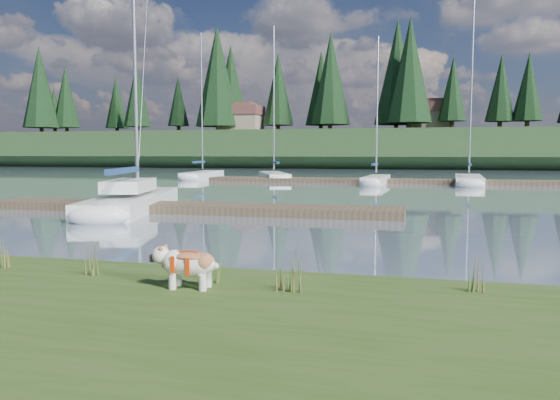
# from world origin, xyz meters

# --- Properties ---
(ground) EXTENTS (200.00, 200.00, 0.00)m
(ground) POSITION_xyz_m (0.00, 30.00, 0.00)
(ground) COLOR gray
(ground) RESTS_ON ground
(ridge) EXTENTS (200.00, 20.00, 5.00)m
(ridge) POSITION_xyz_m (0.00, 73.00, 2.50)
(ridge) COLOR #1D3419
(ridge) RESTS_ON ground
(bulldog) EXTENTS (0.96, 0.44, 0.57)m
(bulldog) POSITION_xyz_m (1.33, -2.90, 0.71)
(bulldog) COLOR silver
(bulldog) RESTS_ON bank
(sailboat_main) EXTENTS (4.52, 10.16, 14.26)m
(sailboat_main) POSITION_xyz_m (-6.64, 10.17, 0.42)
(sailboat_main) COLOR white
(sailboat_main) RESTS_ON ground
(dock_near) EXTENTS (16.00, 2.00, 0.30)m
(dock_near) POSITION_xyz_m (-4.00, 9.00, 0.15)
(dock_near) COLOR #4C3D2C
(dock_near) RESTS_ON ground
(dock_far) EXTENTS (26.00, 2.20, 0.30)m
(dock_far) POSITION_xyz_m (2.00, 30.00, 0.15)
(dock_far) COLOR #4C3D2C
(dock_far) RESTS_ON ground
(sailboat_bg_0) EXTENTS (2.39, 8.58, 12.22)m
(sailboat_bg_0) POSITION_xyz_m (-13.41, 34.17, 0.32)
(sailboat_bg_0) COLOR white
(sailboat_bg_0) RESTS_ON ground
(sailboat_bg_1) EXTENTS (4.67, 8.22, 12.26)m
(sailboat_bg_1) POSITION_xyz_m (-7.16, 33.34, 0.33)
(sailboat_bg_1) COLOR white
(sailboat_bg_1) RESTS_ON ground
(sailboat_bg_2) EXTENTS (1.66, 6.75, 10.20)m
(sailboat_bg_2) POSITION_xyz_m (1.60, 29.04, 0.33)
(sailboat_bg_2) COLOR white
(sailboat_bg_2) RESTS_ON ground
(sailboat_bg_3) EXTENTS (2.20, 8.87, 12.82)m
(sailboat_bg_3) POSITION_xyz_m (7.86, 31.05, 0.32)
(sailboat_bg_3) COLOR white
(sailboat_bg_3) RESTS_ON ground
(weed_0) EXTENTS (0.17, 0.14, 0.61)m
(weed_0) POSITION_xyz_m (-0.43, -2.50, 0.60)
(weed_0) COLOR #475B23
(weed_0) RESTS_ON bank
(weed_1) EXTENTS (0.17, 0.14, 0.56)m
(weed_1) POSITION_xyz_m (1.58, -2.58, 0.59)
(weed_1) COLOR #475B23
(weed_1) RESTS_ON bank
(weed_2) EXTENTS (0.17, 0.14, 0.67)m
(weed_2) POSITION_xyz_m (2.80, -2.80, 0.63)
(weed_2) COLOR #475B23
(weed_2) RESTS_ON bank
(weed_3) EXTENTS (0.17, 0.14, 0.53)m
(weed_3) POSITION_xyz_m (-2.12, -2.44, 0.57)
(weed_3) COLOR #475B23
(weed_3) RESTS_ON bank
(weed_4) EXTENTS (0.17, 0.14, 0.40)m
(weed_4) POSITION_xyz_m (2.65, -2.70, 0.52)
(weed_4) COLOR #475B23
(weed_4) RESTS_ON bank
(weed_5) EXTENTS (0.17, 0.14, 0.56)m
(weed_5) POSITION_xyz_m (5.17, -2.14, 0.59)
(weed_5) COLOR #475B23
(weed_5) RESTS_ON bank
(mud_lip) EXTENTS (60.00, 0.50, 0.14)m
(mud_lip) POSITION_xyz_m (0.00, -1.60, 0.07)
(mud_lip) COLOR #33281C
(mud_lip) RESTS_ON ground
(conifer_0) EXTENTS (5.72, 5.72, 14.15)m
(conifer_0) POSITION_xyz_m (-55.00, 67.00, 12.64)
(conifer_0) COLOR #382619
(conifer_0) RESTS_ON ridge
(conifer_1) EXTENTS (4.40, 4.40, 11.30)m
(conifer_1) POSITION_xyz_m (-40.00, 71.00, 11.28)
(conifer_1) COLOR #382619
(conifer_1) RESTS_ON ridge
(conifer_2) EXTENTS (6.60, 6.60, 16.05)m
(conifer_2) POSITION_xyz_m (-25.00, 68.00, 13.54)
(conifer_2) COLOR #382619
(conifer_2) RESTS_ON ridge
(conifer_3) EXTENTS (4.84, 4.84, 12.25)m
(conifer_3) POSITION_xyz_m (-10.00, 72.00, 11.74)
(conifer_3) COLOR #382619
(conifer_3) RESTS_ON ridge
(conifer_4) EXTENTS (6.16, 6.16, 15.10)m
(conifer_4) POSITION_xyz_m (3.00, 66.00, 13.09)
(conifer_4) COLOR #382619
(conifer_4) RESTS_ON ridge
(conifer_5) EXTENTS (3.96, 3.96, 10.35)m
(conifer_5) POSITION_xyz_m (15.00, 70.00, 10.83)
(conifer_5) COLOR #382619
(conifer_5) RESTS_ON ridge
(house_0) EXTENTS (6.30, 5.30, 4.65)m
(house_0) POSITION_xyz_m (-22.00, 70.00, 7.31)
(house_0) COLOR gray
(house_0) RESTS_ON ridge
(house_1) EXTENTS (6.30, 5.30, 4.65)m
(house_1) POSITION_xyz_m (6.00, 71.00, 7.31)
(house_1) COLOR gray
(house_1) RESTS_ON ridge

